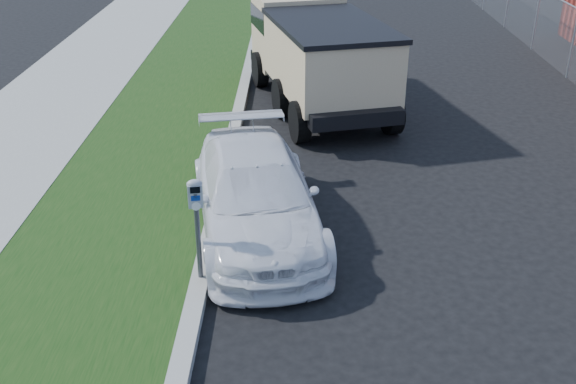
{
  "coord_description": "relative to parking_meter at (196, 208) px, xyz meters",
  "views": [
    {
      "loc": [
        -1.31,
        -7.65,
        5.31
      ],
      "look_at": [
        -1.4,
        1.0,
        1.0
      ],
      "focal_mm": 42.0,
      "sensor_mm": 36.0,
      "label": 1
    }
  ],
  "objects": [
    {
      "name": "white_wagon",
      "position": [
        0.7,
        1.56,
        -0.57
      ],
      "size": [
        2.54,
        4.66,
        1.28
      ],
      "primitive_type": "imported",
      "rotation": [
        0.0,
        0.0,
        0.18
      ],
      "color": "white",
      "rests_on": "ground"
    },
    {
      "name": "ground",
      "position": [
        2.59,
        -0.09,
        -1.21
      ],
      "size": [
        120.0,
        120.0,
        0.0
      ],
      "primitive_type": "plane",
      "color": "black",
      "rests_on": "ground"
    },
    {
      "name": "streetside",
      "position": [
        -2.98,
        1.91,
        -1.14
      ],
      "size": [
        6.12,
        50.0,
        0.15
      ],
      "color": "gray",
      "rests_on": "ground"
    },
    {
      "name": "dump_truck",
      "position": [
        1.78,
        7.76,
        0.05
      ],
      "size": [
        3.49,
        6.05,
        2.24
      ],
      "rotation": [
        0.0,
        0.0,
        0.26
      ],
      "color": "black",
      "rests_on": "ground"
    },
    {
      "name": "parking_meter",
      "position": [
        0.0,
        0.0,
        0.0
      ],
      "size": [
        0.23,
        0.17,
        1.48
      ],
      "rotation": [
        0.0,
        0.0,
        0.19
      ],
      "color": "#3F4247",
      "rests_on": "ground"
    }
  ]
}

